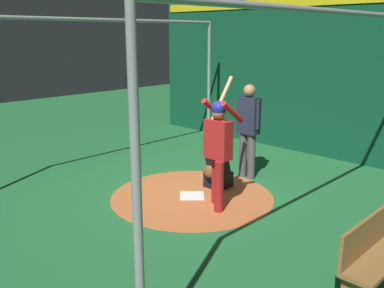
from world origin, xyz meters
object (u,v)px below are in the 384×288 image
bench (381,249)px  catcher (217,169)px  home_plate (192,196)px  batter (218,144)px  umpire (248,126)px

bench → catcher: bearing=-108.2°
home_plate → catcher: 0.73m
batter → bench: (0.44, 2.78, -0.63)m
home_plate → batter: 1.22m
home_plate → umpire: 1.82m
home_plate → umpire: bearing=177.6°
catcher → umpire: (-0.85, 0.04, 0.68)m
catcher → umpire: size_ratio=0.51×
home_plate → bench: (0.47, 3.39, 0.43)m
home_plate → umpire: umpire is taller
catcher → bench: (1.11, 3.37, 0.07)m
umpire → home_plate: bearing=-2.4°
catcher → bench: 3.55m
catcher → umpire: bearing=177.2°
home_plate → batter: batter is taller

